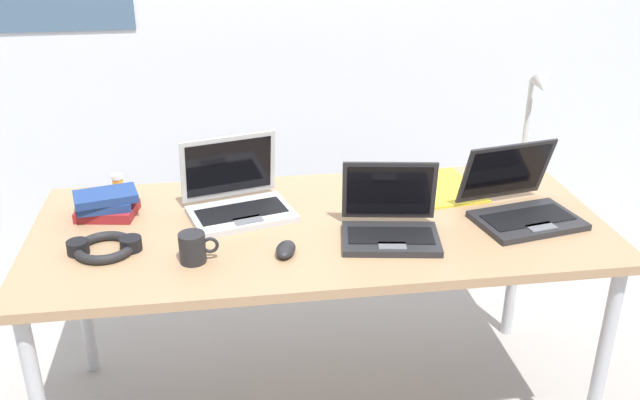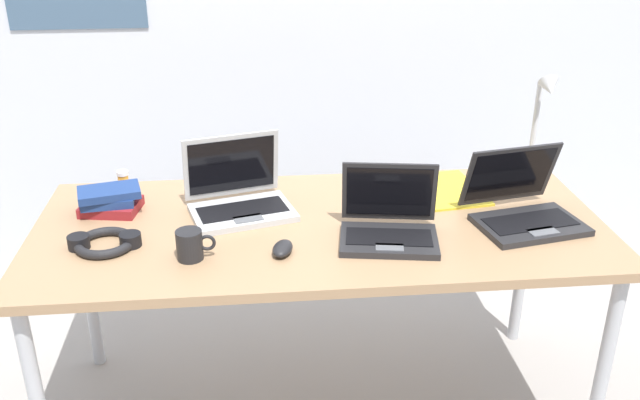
{
  "view_description": "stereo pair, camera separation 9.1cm",
  "coord_description": "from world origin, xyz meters",
  "views": [
    {
      "loc": [
        -0.28,
        -1.96,
        1.72
      ],
      "look_at": [
        0.0,
        0.0,
        0.82
      ],
      "focal_mm": 39.08,
      "sensor_mm": 36.0,
      "label": 1
    },
    {
      "loc": [
        -0.19,
        -1.97,
        1.72
      ],
      "look_at": [
        0.0,
        0.0,
        0.82
      ],
      "focal_mm": 39.08,
      "sensor_mm": 36.0,
      "label": 2
    }
  ],
  "objects": [
    {
      "name": "paper_folder_near_mouse",
      "position": [
        0.46,
        0.21,
        0.74
      ],
      "size": [
        0.27,
        0.34,
        0.01
      ],
      "primitive_type": "cube",
      "rotation": [
        0.0,
        0.0,
        0.12
      ],
      "color": "gold",
      "rests_on": "desk"
    },
    {
      "name": "laptop_far_corner",
      "position": [
        -0.25,
        0.12,
        0.79
      ],
      "size": [
        0.37,
        0.33,
        0.24
      ],
      "color": "#B7BABC",
      "rests_on": "desk"
    },
    {
      "name": "pill_bottle",
      "position": [
        -0.65,
        0.31,
        0.78
      ],
      "size": [
        0.04,
        0.04,
        0.08
      ],
      "color": "gold",
      "rests_on": "desk"
    },
    {
      "name": "laptop_by_keyboard",
      "position": [
        0.2,
        -0.12,
        0.78
      ],
      "size": [
        0.32,
        0.28,
        0.22
      ],
      "color": "#232326",
      "rests_on": "desk"
    },
    {
      "name": "book_stack",
      "position": [
        -0.67,
        0.15,
        0.78
      ],
      "size": [
        0.22,
        0.17,
        0.08
      ],
      "color": "maroon",
      "rests_on": "desk"
    },
    {
      "name": "desk",
      "position": [
        0.0,
        0.0,
        0.68
      ],
      "size": [
        1.8,
        0.8,
        0.74
      ],
      "color": "#9E7A56",
      "rests_on": "ground_plane"
    },
    {
      "name": "cell_phone",
      "position": [
        0.23,
        0.18,
        0.74
      ],
      "size": [
        0.13,
        0.15,
        0.01
      ],
      "primitive_type": "cube",
      "rotation": [
        0.0,
        0.0,
        -0.57
      ],
      "color": "black",
      "rests_on": "desk"
    },
    {
      "name": "desk_lamp",
      "position": [
        0.8,
        0.28,
        0.94
      ],
      "size": [
        0.12,
        0.18,
        0.4
      ],
      "color": "silver",
      "rests_on": "desk"
    },
    {
      "name": "coffee_mug",
      "position": [
        -0.39,
        -0.19,
        0.78
      ],
      "size": [
        0.11,
        0.08,
        0.09
      ],
      "color": "black",
      "rests_on": "desk"
    },
    {
      "name": "computer_mouse",
      "position": [
        -0.13,
        -0.19,
        0.76
      ],
      "size": [
        0.08,
        0.11,
        0.03
      ],
      "primitive_type": "ellipsoid",
      "rotation": [
        0.0,
        0.0,
        -0.29
      ],
      "color": "black",
      "rests_on": "desk"
    },
    {
      "name": "headphones",
      "position": [
        -0.65,
        -0.1,
        0.76
      ],
      "size": [
        0.21,
        0.18,
        0.04
      ],
      "color": "black",
      "rests_on": "desk"
    },
    {
      "name": "laptop_center",
      "position": [
        0.64,
        -0.05,
        0.79
      ],
      "size": [
        0.37,
        0.35,
        0.23
      ],
      "color": "#232326",
      "rests_on": "desk"
    }
  ]
}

